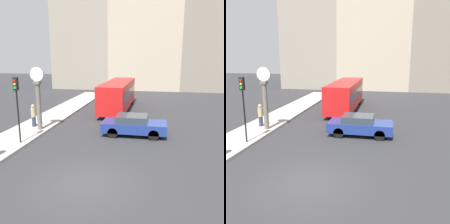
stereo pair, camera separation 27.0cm
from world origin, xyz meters
TOP-DOWN VIEW (x-y plane):
  - ground_plane at (0.00, 0.00)m, footprint 120.00×120.00m
  - sidewalk_corner at (-6.21, 11.57)m, footprint 2.81×27.13m
  - building_row at (-1.15, 31.17)m, footprint 28.42×5.00m
  - sedan_car at (1.30, 6.96)m, footprint 4.31×1.89m
  - bus_distant at (-1.08, 14.90)m, footprint 2.32×9.62m
  - traffic_light_near at (-5.28, 3.81)m, footprint 0.26×0.24m
  - street_clock at (-5.39, 6.64)m, footprint 1.06×0.43m
  - pedestrian_tan_coat at (-6.18, 7.24)m, footprint 0.35×0.35m

SIDE VIEW (x-z plane):
  - ground_plane at x=0.00m, z-range 0.00..0.00m
  - sidewalk_corner at x=-6.21m, z-range 0.00..0.14m
  - sedan_car at x=1.30m, z-range 0.03..1.42m
  - pedestrian_tan_coat at x=-6.18m, z-range 0.15..1.81m
  - bus_distant at x=-1.08m, z-range 0.20..3.01m
  - street_clock at x=-5.39m, z-range 0.13..4.59m
  - traffic_light_near at x=-5.28m, z-range 0.99..4.94m
  - building_row at x=-1.15m, z-range -1.27..18.54m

